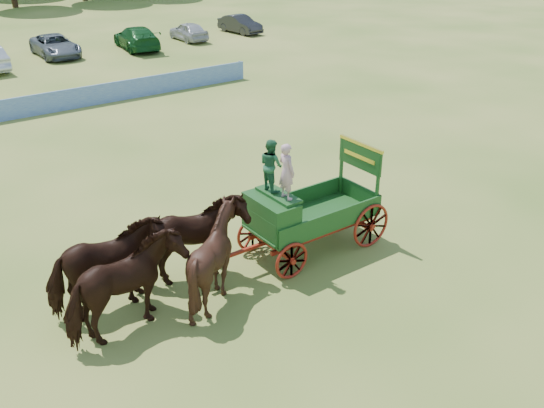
# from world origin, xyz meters

# --- Properties ---
(ground) EXTENTS (160.00, 160.00, 0.00)m
(ground) POSITION_xyz_m (0.00, 0.00, 0.00)
(ground) COLOR #A19949
(ground) RESTS_ON ground
(horse_lead_left) EXTENTS (3.13, 1.86, 2.48)m
(horse_lead_left) POSITION_xyz_m (-3.66, -0.71, 1.24)
(horse_lead_left) COLOR black
(horse_lead_left) RESTS_ON ground
(horse_lead_right) EXTENTS (3.02, 1.53, 2.48)m
(horse_lead_right) POSITION_xyz_m (-3.66, 0.39, 1.24)
(horse_lead_right) COLOR black
(horse_lead_right) RESTS_ON ground
(horse_wheel_left) EXTENTS (2.42, 2.20, 2.49)m
(horse_wheel_left) POSITION_xyz_m (-1.26, -0.71, 1.24)
(horse_wheel_left) COLOR black
(horse_wheel_left) RESTS_ON ground
(horse_wheel_right) EXTENTS (3.13, 1.84, 2.48)m
(horse_wheel_right) POSITION_xyz_m (-1.26, 0.39, 1.24)
(horse_wheel_right) COLOR black
(horse_wheel_right) RESTS_ON ground
(farm_dray) EXTENTS (5.99, 2.00, 3.72)m
(farm_dray) POSITION_xyz_m (1.71, -0.14, 1.61)
(farm_dray) COLOR #A72F10
(farm_dray) RESTS_ON ground
(sponsor_banner) EXTENTS (26.00, 0.08, 1.05)m
(sponsor_banner) POSITION_xyz_m (-1.00, 18.00, 0.53)
(sponsor_banner) COLOR #204AAF
(sponsor_banner) RESTS_ON ground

